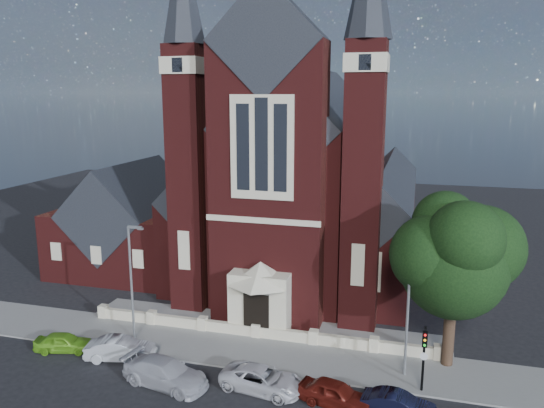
{
  "coord_description": "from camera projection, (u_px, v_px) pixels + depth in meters",
  "views": [
    {
      "loc": [
        10.07,
        -25.92,
        16.6
      ],
      "look_at": [
        -0.41,
        12.0,
        8.32
      ],
      "focal_mm": 35.0,
      "sensor_mm": 36.0,
      "label": 1
    }
  ],
  "objects": [
    {
      "name": "pavement_strip",
      "position": [
        248.0,
        351.0,
        34.74
      ],
      "size": [
        60.0,
        5.0,
        0.12
      ],
      "primitive_type": "cube",
      "color": "slate",
      "rests_on": "ground"
    },
    {
      "name": "forecourt_wall",
      "position": [
        257.0,
        338.0,
        36.62
      ],
      "size": [
        24.0,
        0.4,
        0.9
      ],
      "primitive_type": "cube",
      "color": "beige",
      "rests_on": "ground"
    },
    {
      "name": "street_lamp_left",
      "position": [
        132.0,
        276.0,
        35.38
      ],
      "size": [
        1.16,
        0.22,
        8.09
      ],
      "color": "gray",
      "rests_on": "ground"
    },
    {
      "name": "street_lamp_right",
      "position": [
        410.0,
        304.0,
        30.69
      ],
      "size": [
        1.16,
        0.22,
        8.09
      ],
      "color": "gray",
      "rests_on": "ground"
    },
    {
      "name": "car_lime_van",
      "position": [
        64.0,
        342.0,
        34.61
      ],
      "size": [
        3.92,
        2.37,
        1.25
      ],
      "primitive_type": "imported",
      "rotation": [
        0.0,
        0.0,
        1.83
      ],
      "color": "#65AB22",
      "rests_on": "ground"
    },
    {
      "name": "ground",
      "position": [
        286.0,
        294.0,
        44.64
      ],
      "size": [
        120.0,
        120.0,
        0.0
      ],
      "primitive_type": "plane",
      "color": "black",
      "rests_on": "ground"
    },
    {
      "name": "street_tree",
      "position": [
        456.0,
        260.0,
        31.16
      ],
      "size": [
        6.4,
        6.6,
        10.7
      ],
      "color": "black",
      "rests_on": "ground"
    },
    {
      "name": "parish_hall",
      "position": [
        132.0,
        227.0,
        50.82
      ],
      "size": [
        12.0,
        12.2,
        10.24
      ],
      "color": "#481313",
      "rests_on": "ground"
    },
    {
      "name": "traffic_signal",
      "position": [
        424.0,
        351.0,
        29.38
      ],
      "size": [
        0.28,
        0.42,
        4.0
      ],
      "color": "black",
      "rests_on": "ground"
    },
    {
      "name": "car_silver_b",
      "position": [
        165.0,
        373.0,
        30.54
      ],
      "size": [
        5.63,
        3.17,
        1.54
      ],
      "primitive_type": "imported",
      "rotation": [
        0.0,
        0.0,
        1.37
      ],
      "color": "#B9B9C1",
      "rests_on": "ground"
    },
    {
      "name": "car_silver_a",
      "position": [
        121.0,
        349.0,
        33.5
      ],
      "size": [
        4.6,
        2.53,
        1.44
      ],
      "primitive_type": "imported",
      "rotation": [
        0.0,
        0.0,
        1.82
      ],
      "color": "#A6AAAE",
      "rests_on": "ground"
    },
    {
      "name": "car_navy",
      "position": [
        399.0,
        405.0,
        27.6
      ],
      "size": [
        4.0,
        1.75,
        1.28
      ],
      "primitive_type": "imported",
      "rotation": [
        0.0,
        0.0,
        1.46
      ],
      "color": "black",
      "rests_on": "ground"
    },
    {
      "name": "church",
      "position": [
        307.0,
        183.0,
        50.45
      ],
      "size": [
        20.01,
        34.9,
        29.2
      ],
      "color": "#481313",
      "rests_on": "ground"
    },
    {
      "name": "forecourt_paving",
      "position": [
        265.0,
        326.0,
        38.51
      ],
      "size": [
        26.0,
        3.0,
        0.14
      ],
      "primitive_type": "cube",
      "color": "slate",
      "rests_on": "ground"
    },
    {
      "name": "car_dark_red",
      "position": [
        336.0,
        394.0,
        28.55
      ],
      "size": [
        4.36,
        2.54,
        1.4
      ],
      "primitive_type": "imported",
      "rotation": [
        0.0,
        0.0,
        1.34
      ],
      "color": "#5C160F",
      "rests_on": "ground"
    },
    {
      "name": "car_white_suv",
      "position": [
        262.0,
        379.0,
        30.02
      ],
      "size": [
        5.14,
        2.94,
        1.35
      ],
      "primitive_type": "imported",
      "rotation": [
        0.0,
        0.0,
        1.42
      ],
      "color": "silver",
      "rests_on": "ground"
    }
  ]
}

